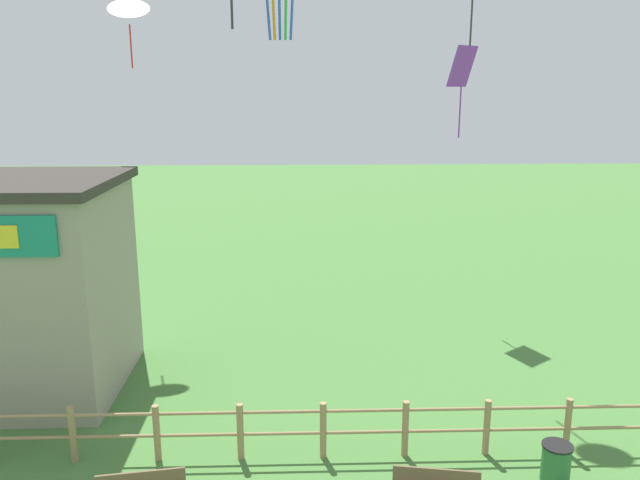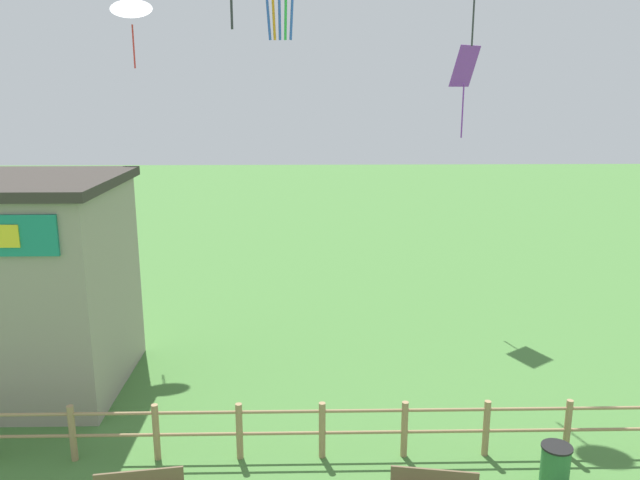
{
  "view_description": "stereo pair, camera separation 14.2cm",
  "coord_description": "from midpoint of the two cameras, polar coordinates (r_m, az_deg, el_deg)",
  "views": [
    {
      "loc": [
        -0.45,
        -4.61,
        7.52
      ],
      "look_at": [
        0.0,
        9.08,
        4.22
      ],
      "focal_mm": 35.0,
      "sensor_mm": 36.0,
      "label": 1
    },
    {
      "loc": [
        -0.31,
        -4.62,
        7.52
      ],
      "look_at": [
        0.0,
        9.08,
        4.22
      ],
      "focal_mm": 35.0,
      "sensor_mm": 36.0,
      "label": 2
    }
  ],
  "objects": [
    {
      "name": "wooden_fence",
      "position": [
        13.55,
        -0.02,
        -16.73
      ],
      "size": [
        17.37,
        0.14,
        1.24
      ],
      "color": "#9E7F56",
      "rests_on": "ground_plane"
    },
    {
      "name": "trash_bin",
      "position": [
        13.79,
        20.48,
        -18.53
      ],
      "size": [
        0.6,
        0.6,
        0.79
      ],
      "color": "#2D6B38",
      "rests_on": "ground_plane"
    },
    {
      "name": "kite_purple_streamer",
      "position": [
        21.45,
        12.65,
        14.69
      ],
      "size": [
        1.05,
        0.94,
        2.94
      ],
      "color": "purple"
    },
    {
      "name": "kite_white_delta",
      "position": [
        20.58,
        -17.32,
        19.62
      ],
      "size": [
        1.4,
        1.29,
        2.13
      ],
      "color": "white"
    }
  ]
}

